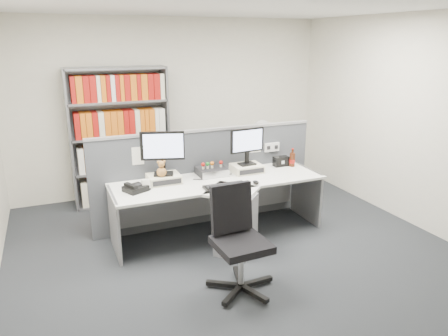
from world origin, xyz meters
name	(u,v)px	position (x,y,z in m)	size (l,w,h in m)	color
ground	(247,264)	(0.00, 0.00, 0.00)	(5.50, 5.50, 0.00)	#2E3236
room_shell	(250,101)	(0.00, 0.00, 1.79)	(5.04, 5.54, 2.72)	silver
partition	(207,175)	(0.00, 1.25, 0.65)	(3.00, 0.08, 1.27)	#484B51
desk	(226,206)	(0.00, 0.60, 0.46)	(2.60, 1.20, 0.72)	white
monitor_riser_left	(164,179)	(-0.64, 0.98, 0.77)	(0.38, 0.31, 0.10)	beige
monitor_riser_right	(247,168)	(0.46, 0.98, 0.77)	(0.38, 0.31, 0.10)	beige
monitor_left	(163,149)	(-0.64, 0.98, 1.13)	(0.50, 0.22, 0.52)	black
monitor_right	(247,143)	(0.46, 0.98, 1.10)	(0.47, 0.17, 0.48)	black
desktop_pc	(212,171)	(0.00, 1.04, 0.77)	(0.36, 0.32, 0.09)	black
figurines	(211,164)	(-0.02, 1.03, 0.87)	(0.29, 0.05, 0.09)	beige
keyboard	(225,186)	(-0.03, 0.53, 0.74)	(0.50, 0.19, 0.03)	black
mouse	(256,182)	(0.35, 0.51, 0.74)	(0.07, 0.10, 0.04)	black
desk_phone	(135,188)	(-1.02, 0.81, 0.76)	(0.30, 0.29, 0.10)	black
desk_calendar	(146,185)	(-0.90, 0.82, 0.77)	(0.10, 0.08, 0.12)	black
plush_toy	(162,170)	(-0.68, 0.91, 0.90)	(0.11, 0.11, 0.20)	#A57037
speaker	(281,161)	(1.00, 1.05, 0.79)	(0.20, 0.11, 0.13)	black
cola_bottle	(292,160)	(1.13, 0.97, 0.81)	(0.08, 0.08, 0.25)	#3F190A
shelving_unit	(120,138)	(-0.90, 2.44, 0.98)	(1.41, 0.40, 2.00)	gray
filing_cabinet	(261,171)	(1.20, 1.99, 0.35)	(0.45, 0.61, 0.70)	gray
desk_fan	(262,131)	(1.20, 1.99, 1.00)	(0.28, 0.17, 0.48)	white
office_chair	(238,237)	(-0.28, -0.36, 0.55)	(0.65, 0.68, 1.02)	silver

